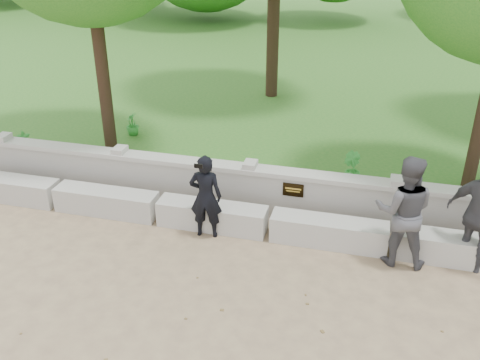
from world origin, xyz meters
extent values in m
plane|color=tan|center=(0.00, 0.00, 0.00)|extent=(80.00, 80.00, 0.00)
cube|color=#27611E|center=(0.00, 14.00, 0.12)|extent=(40.00, 22.00, 0.25)
cube|color=#B2AFA8|center=(-5.00, 1.90, 0.23)|extent=(1.90, 0.45, 0.45)
cube|color=#B2AFA8|center=(-3.00, 1.90, 0.23)|extent=(1.90, 0.45, 0.45)
cube|color=#B2AFA8|center=(-1.00, 1.90, 0.23)|extent=(1.90, 0.45, 0.45)
cube|color=#B2AFA8|center=(1.00, 1.90, 0.23)|extent=(1.90, 0.45, 0.45)
cube|color=#B2AFA8|center=(3.00, 1.90, 0.23)|extent=(1.90, 0.45, 0.45)
cube|color=#A8A59E|center=(0.00, 2.60, 0.41)|extent=(12.50, 0.25, 0.82)
cube|color=#B2AFA8|center=(0.00, 2.60, 0.86)|extent=(12.50, 0.35, 0.08)
cube|color=black|center=(0.30, 2.46, 0.62)|extent=(0.36, 0.02, 0.24)
imported|color=black|center=(-1.02, 1.65, 0.74)|extent=(0.58, 0.41, 1.48)
cube|color=black|center=(-1.02, 1.36, 1.43)|extent=(0.14, 0.04, 0.07)
imported|color=#48494E|center=(2.10, 1.69, 0.90)|extent=(0.88, 0.69, 1.80)
cylinder|color=#382619|center=(-4.01, 4.10, 2.24)|extent=(0.27, 0.27, 3.98)
cylinder|color=#382619|center=(-1.35, 8.64, 2.70)|extent=(0.33, 0.33, 4.90)
imported|color=#2F8B30|center=(-5.58, 3.30, 0.51)|extent=(0.32, 0.34, 0.53)
imported|color=#2F8B30|center=(1.21, 3.64, 0.58)|extent=(0.46, 0.46, 0.66)
imported|color=#2F8B30|center=(-3.87, 4.94, 0.51)|extent=(0.37, 0.38, 0.52)
camera|label=1|loc=(1.47, -5.64, 4.95)|focal=40.00mm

